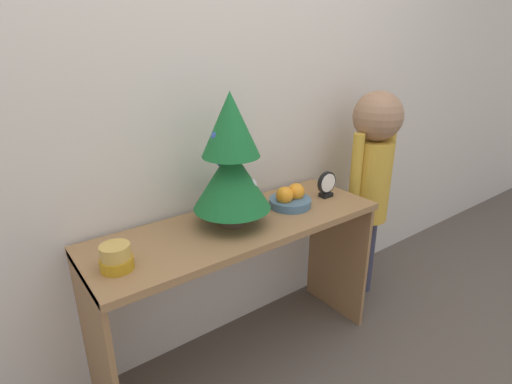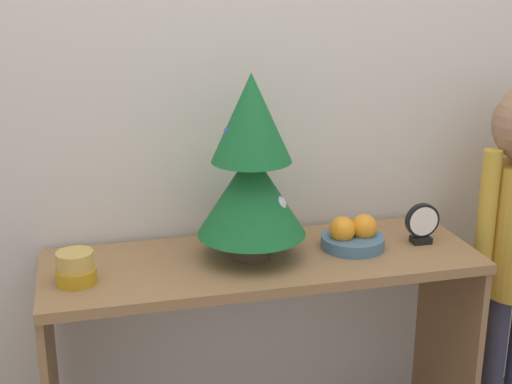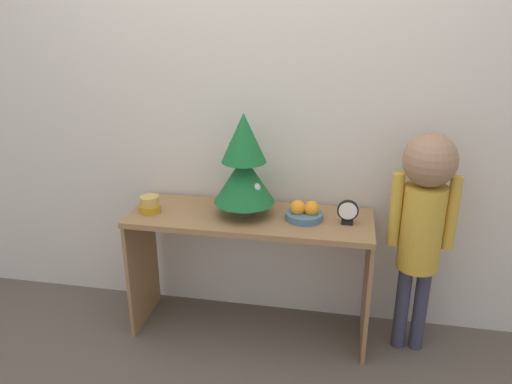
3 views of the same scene
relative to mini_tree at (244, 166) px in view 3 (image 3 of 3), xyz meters
name	(u,v)px [view 3 (image 3 of 3)]	position (x,y,z in m)	size (l,w,h in m)	color
ground_plane	(243,353)	(0.03, -0.22, -0.97)	(12.00, 12.00, 0.00)	brown
back_wall	(259,100)	(0.03, 0.25, 0.28)	(7.00, 0.05, 2.50)	beige
console_table	(250,242)	(0.03, -0.01, -0.42)	(1.26, 0.43, 0.70)	olive
mini_tree	(244,166)	(0.00, 0.00, 0.00)	(0.31, 0.31, 0.53)	#4C3828
fruit_bowl	(304,213)	(0.31, 0.00, -0.23)	(0.19, 0.19, 0.10)	#476B84
singing_bowl	(150,205)	(-0.49, -0.06, -0.23)	(0.11, 0.11, 0.09)	#B78419
desk_clock	(348,212)	(0.53, -0.02, -0.21)	(0.11, 0.04, 0.13)	black
child_figure	(423,212)	(0.89, 0.00, -0.18)	(0.32, 0.25, 1.17)	#38384C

